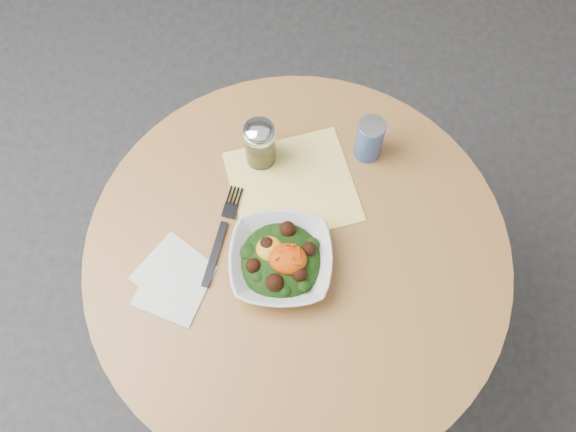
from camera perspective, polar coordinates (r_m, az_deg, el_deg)
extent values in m
plane|color=#2B2C2E|center=(2.07, 0.56, -10.58)|extent=(6.00, 6.00, 0.00)
cylinder|color=black|center=(2.05, 0.56, -10.48)|extent=(0.52, 0.52, 0.03)
cylinder|color=black|center=(1.72, 0.66, -7.90)|extent=(0.10, 0.10, 0.71)
cylinder|color=#B98642|center=(1.36, 0.83, -3.61)|extent=(0.90, 0.90, 0.04)
cube|color=yellow|center=(1.41, 0.40, 2.66)|extent=(0.33, 0.32, 0.00)
cube|color=silver|center=(1.35, -10.16, -5.00)|extent=(0.18, 0.18, 0.00)
cube|color=silver|center=(1.34, -10.18, -6.26)|extent=(0.16, 0.16, 0.00)
imported|color=silver|center=(1.31, -0.65, -4.00)|extent=(0.23, 0.23, 0.05)
ellipsoid|color=black|center=(1.31, -0.65, -4.02)|extent=(0.17, 0.17, 0.06)
ellipsoid|color=gold|center=(1.29, -1.66, -2.91)|extent=(0.05, 0.05, 0.02)
ellipsoid|color=#D94F04|center=(1.28, -0.03, -3.82)|extent=(0.08, 0.07, 0.04)
cube|color=black|center=(1.35, -6.51, -3.36)|extent=(0.04, 0.15, 0.00)
cube|color=black|center=(1.39, -4.99, 1.12)|extent=(0.04, 0.08, 0.00)
cylinder|color=silver|center=(1.39, -2.49, 6.26)|extent=(0.07, 0.07, 0.10)
cylinder|color=olive|center=(1.41, -2.45, 5.80)|extent=(0.06, 0.06, 0.06)
cylinder|color=silver|center=(1.35, -2.59, 7.45)|extent=(0.07, 0.07, 0.01)
ellipsoid|color=silver|center=(1.34, -2.60, 7.59)|extent=(0.07, 0.07, 0.03)
cylinder|color=#0D2092|center=(1.41, 7.25, 6.77)|extent=(0.06, 0.06, 0.11)
cylinder|color=#B3B3BA|center=(1.36, 7.52, 7.98)|extent=(0.06, 0.06, 0.00)
cube|color=#B3B3BA|center=(1.37, 7.57, 8.28)|extent=(0.01, 0.02, 0.00)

